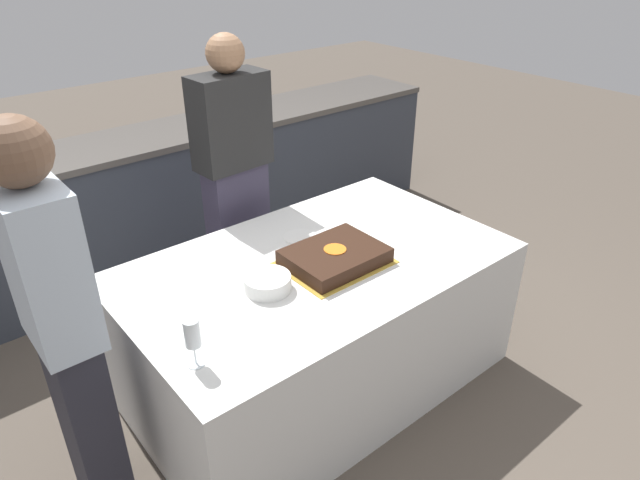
% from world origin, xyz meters
% --- Properties ---
extents(ground_plane, '(14.00, 14.00, 0.00)m').
position_xyz_m(ground_plane, '(0.00, 0.00, 0.00)').
color(ground_plane, brown).
extents(back_counter, '(4.40, 0.58, 0.92)m').
position_xyz_m(back_counter, '(0.00, 1.62, 0.46)').
color(back_counter, '#333842').
rests_on(back_counter, ground_plane).
extents(dining_table, '(1.82, 1.10, 0.72)m').
position_xyz_m(dining_table, '(0.00, 0.00, 0.36)').
color(dining_table, silver).
rests_on(dining_table, ground_plane).
extents(cake, '(0.48, 0.38, 0.08)m').
position_xyz_m(cake, '(0.05, -0.08, 0.76)').
color(cake, gold).
rests_on(cake, dining_table).
extents(plate_stack, '(0.20, 0.20, 0.07)m').
position_xyz_m(plate_stack, '(-0.31, -0.06, 0.75)').
color(plate_stack, white).
rests_on(plate_stack, dining_table).
extents(wine_glass, '(0.07, 0.07, 0.19)m').
position_xyz_m(wine_glass, '(-0.79, -0.28, 0.85)').
color(wine_glass, white).
rests_on(wine_glass, dining_table).
extents(side_plate_near_cake, '(0.17, 0.17, 0.00)m').
position_xyz_m(side_plate_near_cake, '(0.08, 0.22, 0.72)').
color(side_plate_near_cake, white).
rests_on(side_plate_near_cake, dining_table).
extents(person_cutting_cake, '(0.42, 0.23, 1.64)m').
position_xyz_m(person_cutting_cake, '(0.05, 0.77, 0.85)').
color(person_cutting_cake, '#383347').
rests_on(person_cutting_cake, ground_plane).
extents(person_seated_left, '(0.22, 0.33, 1.64)m').
position_xyz_m(person_seated_left, '(-1.13, 0.00, 0.87)').
color(person_seated_left, '#282833').
rests_on(person_seated_left, ground_plane).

